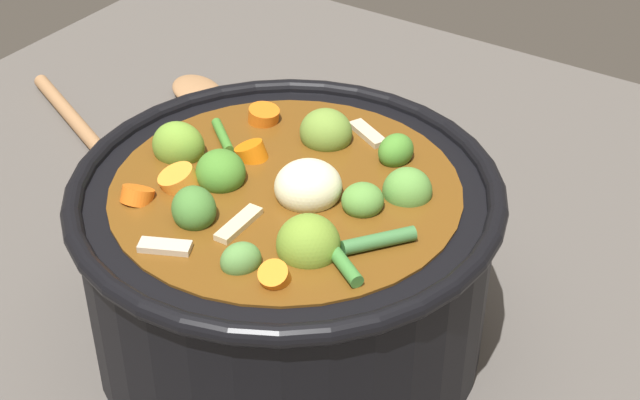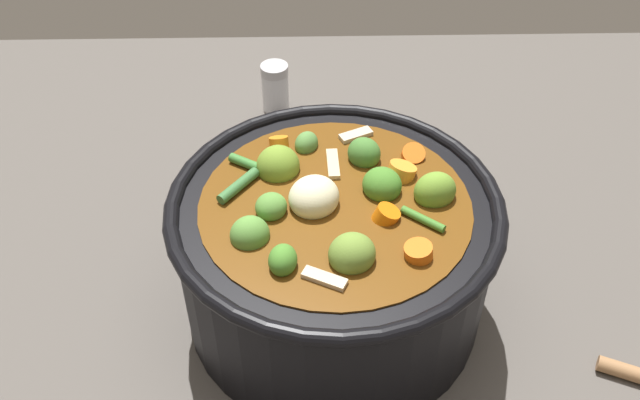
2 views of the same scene
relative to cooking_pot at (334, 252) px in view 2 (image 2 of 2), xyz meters
name	(u,v)px [view 2 (image 2 of 2)]	position (x,y,z in m)	size (l,w,h in m)	color
ground_plane	(333,304)	(0.00, 0.00, -0.08)	(1.10, 1.10, 0.00)	#514C47
cooking_pot	(334,252)	(0.00, 0.00, 0.00)	(0.31, 0.31, 0.17)	black
salt_shaker	(275,88)	(0.07, -0.35, -0.04)	(0.04, 0.04, 0.07)	silver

